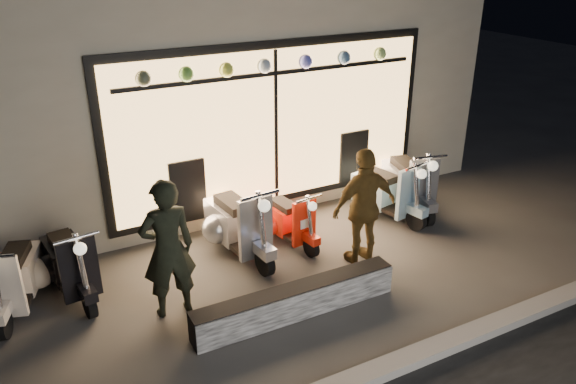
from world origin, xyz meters
name	(u,v)px	position (x,y,z in m)	size (l,w,h in m)	color
ground	(288,284)	(0.00, 0.00, 0.00)	(40.00, 40.00, 0.00)	#383533
kerb	(376,373)	(0.00, -2.00, 0.06)	(40.00, 0.25, 0.12)	slate
shop_building	(167,62)	(0.00, 4.98, 2.10)	(10.20, 6.23, 4.20)	beige
graffiti_barrier	(296,301)	(-0.23, -0.65, 0.20)	(2.66, 0.28, 0.40)	black
scooter_silver	(235,222)	(-0.25, 1.18, 0.46)	(0.61, 1.60, 1.14)	black
scooter_red	(286,219)	(0.55, 1.11, 0.35)	(0.50, 1.24, 0.88)	black
scooter_black	(68,261)	(-2.57, 1.24, 0.41)	(0.59, 1.45, 1.03)	black
scooter_cream	(17,274)	(-3.18, 1.23, 0.40)	(0.74, 1.40, 1.01)	black
scooter_blue	(381,191)	(2.38, 1.16, 0.42)	(0.65, 1.47, 1.05)	black
scooter_grey	(406,181)	(2.96, 1.26, 0.45)	(0.73, 1.58, 1.12)	black
man	(168,249)	(-1.54, 0.12, 0.89)	(0.65, 0.43, 1.78)	black
woman	(364,207)	(1.23, 0.05, 0.85)	(1.00, 0.42, 1.70)	brown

